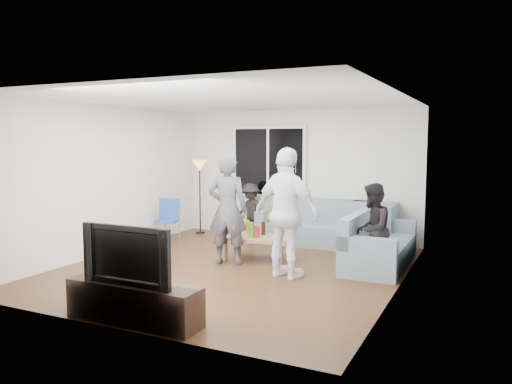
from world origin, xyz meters
The scene contains 31 objects.
floor centered at (0.00, 0.00, -0.02)m, with size 5.00×5.50×0.04m, color #56351C.
ceiling centered at (0.00, 0.00, 2.62)m, with size 5.00×5.50×0.04m, color white.
wall_back centered at (0.00, 2.77, 1.30)m, with size 5.00×0.04×2.60m, color silver.
wall_front centered at (0.00, -2.77, 1.30)m, with size 5.00×0.04×2.60m, color silver.
wall_left centered at (-2.52, 0.00, 1.30)m, with size 0.04×5.50×2.60m, color silver.
wall_right centered at (2.52, 0.00, 1.30)m, with size 0.04×5.50×2.60m, color silver.
window_frame centered at (-0.60, 2.69, 1.55)m, with size 1.62×0.06×1.47m, color white.
window_glass centered at (-0.60, 2.65, 1.55)m, with size 1.50×0.02×1.35m, color black.
window_mullion centered at (-0.60, 2.64, 1.55)m, with size 0.05×0.03×1.35m, color white.
radiator centered at (-0.60, 2.65, 0.31)m, with size 1.30×0.12×0.62m, color silver.
potted_plant centered at (-0.25, 2.62, 0.78)m, with size 0.18×0.15×0.33m, color #275A24.
vase centered at (-0.95, 2.62, 0.71)m, with size 0.18×0.18×0.18m, color silver.
sofa_back_section centered at (0.62, 2.27, 0.42)m, with size 2.30×0.85×0.85m, color slate, non-canonical shape.
sofa_right_section centered at (2.02, 1.16, 0.42)m, with size 0.85×2.00×0.85m, color slate, non-canonical shape.
sofa_corner centered at (1.63, 2.27, 0.42)m, with size 0.85×0.85×0.85m, color slate.
cushion_yellow centered at (-0.34, 2.25, 0.51)m, with size 0.38×0.32×0.14m, color gold.
cushion_red centered at (-0.36, 2.33, 0.51)m, with size 0.36×0.30×0.13m, color maroon.
coffee_table centered at (0.13, 0.67, 0.20)m, with size 1.10×0.60×0.40m, color #A67A50.
pitcher centered at (0.08, 0.60, 0.49)m, with size 0.17×0.17×0.17m, color maroon.
side_chair centered at (-2.05, 1.11, 0.43)m, with size 0.40×0.40×0.86m, color #224D96, non-canonical shape.
floor_lamp centered at (-2.05, 2.32, 0.78)m, with size 0.32×0.32×1.56m, color yellow, non-canonical shape.
player_left centered at (-0.22, 0.22, 0.89)m, with size 0.65×0.43×1.78m, color #46464B.
player_right centered at (0.94, -0.11, 0.95)m, with size 1.11×0.46×1.90m, color white.
spectator_right centered at (2.02, 0.56, 0.69)m, with size 0.67×0.52×1.37m, color black.
spectator_back centered at (-0.83, 2.30, 0.56)m, with size 0.72×0.42×1.12m, color black.
tv_console centered at (0.09, -2.50, 0.22)m, with size 1.60×0.40×0.44m, color #2F2117.
television centered at (0.09, -2.50, 0.77)m, with size 1.14×0.15×0.66m, color black.
bottle_a centered at (-0.15, 0.80, 0.52)m, with size 0.07×0.07×0.23m, color orange.
bottle_c centered at (0.13, 0.82, 0.51)m, with size 0.07×0.07×0.22m, color black.
bottle_b centered at (0.05, 0.51, 0.53)m, with size 0.08×0.08×0.25m, color #36981B.
bottle_e centered at (0.46, 0.83, 0.51)m, with size 0.07×0.07×0.22m, color black.
Camera 1 is at (3.59, -6.73, 2.00)m, focal length 34.99 mm.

